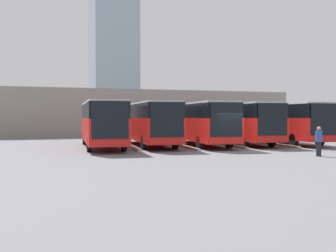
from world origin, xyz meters
name	(u,v)px	position (x,y,z in m)	size (l,w,h in m)	color
ground_plane	(233,151)	(0.00, 0.00, 0.00)	(600.00, 600.00, 0.00)	slate
bus_0	(283,121)	(-7.64, -5.42, 1.85)	(3.74, 12.10, 3.32)	red
curb_divider_0	(275,144)	(-5.73, -3.66, 0.07)	(0.24, 7.12, 0.15)	#B2B2AD
bus_1	(239,121)	(-3.82, -6.12, 1.85)	(3.74, 12.10, 3.32)	red
curb_divider_1	(228,145)	(-1.91, -4.35, 0.07)	(0.24, 7.12, 0.15)	#B2B2AD
bus_2	(199,122)	(0.00, -5.65, 1.85)	(3.74, 12.10, 3.32)	red
curb_divider_2	(184,146)	(1.91, -3.89, 0.07)	(0.24, 7.12, 0.15)	#B2B2AD
bus_3	(149,122)	(3.82, -6.40, 1.85)	(3.74, 12.10, 3.32)	red
curb_divider_3	(131,147)	(5.73, -4.64, 0.07)	(0.24, 7.12, 0.15)	#B2B2AD
bus_4	(102,122)	(7.64, -5.74, 1.85)	(3.74, 12.10, 3.32)	red
pedestrian	(319,140)	(-2.75, 5.06, 0.92)	(0.45, 0.45, 1.70)	black
station_building	(130,113)	(0.00, -27.43, 2.73)	(39.02, 14.21, 5.40)	gray
office_tower	(113,41)	(-30.46, -177.42, 38.98)	(21.11, 21.11, 79.16)	#93A8B7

